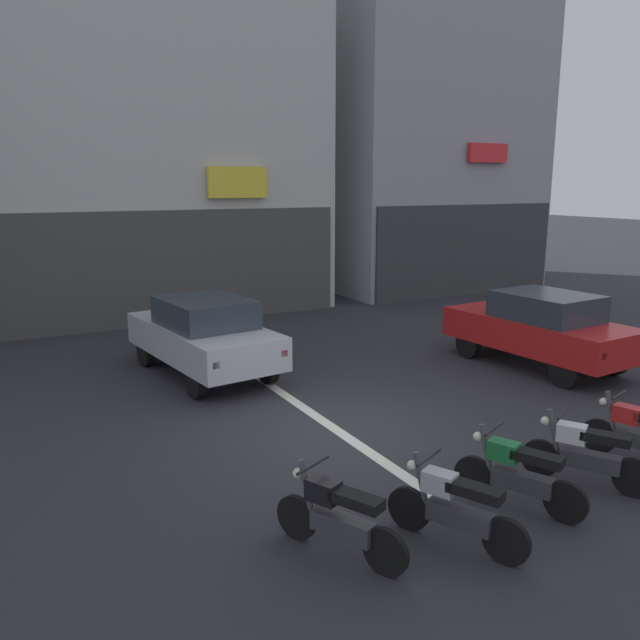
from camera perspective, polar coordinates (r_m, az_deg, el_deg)
name	(u,v)px	position (r m, az deg, el deg)	size (l,w,h in m)	color
ground_plane	(340,432)	(10.33, 1.82, -10.11)	(120.00, 120.00, 0.00)	#2B2B30
lane_centre_line	(216,348)	(15.55, -9.34, -2.55)	(0.20, 18.00, 0.01)	silver
building_mid_block	(125,56)	(21.86, -17.22, 21.80)	(10.96, 7.22, 15.54)	silver
building_far_right	(406,152)	(25.98, 7.78, 14.80)	(8.00, 7.81, 10.31)	#9E9EA3
car_silver_crossing_near	(204,334)	(13.27, -10.45, -1.22)	(2.25, 4.29, 1.64)	black
car_red_parked_kerbside	(540,327)	(14.48, 19.26, -0.59)	(2.04, 4.21, 1.64)	black
car_black_down_street	(190,278)	(21.26, -11.67, 3.75)	(1.90, 4.16, 1.64)	black
motorcycle_black_row_leftmost	(338,516)	(7.03, 1.62, -17.29)	(0.80, 1.54, 0.98)	black
motorcycle_silver_row_left_mid	(455,507)	(7.35, 12.05, -16.19)	(0.79, 1.54, 0.98)	black
motorcycle_green_row_centre	(518,473)	(8.30, 17.40, -13.05)	(0.77, 1.55, 0.98)	black
motorcycle_white_row_right_mid	(586,453)	(9.16, 22.83, -11.01)	(0.91, 1.47, 0.98)	black
motorcycle_red_row_rightmost	(640,434)	(10.14, 26.88, -9.14)	(0.64, 1.62, 0.98)	black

